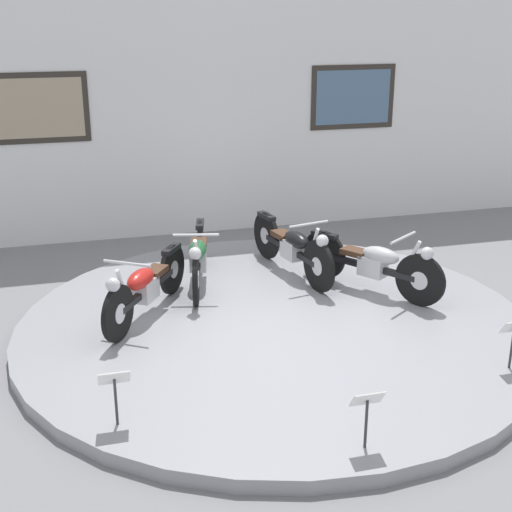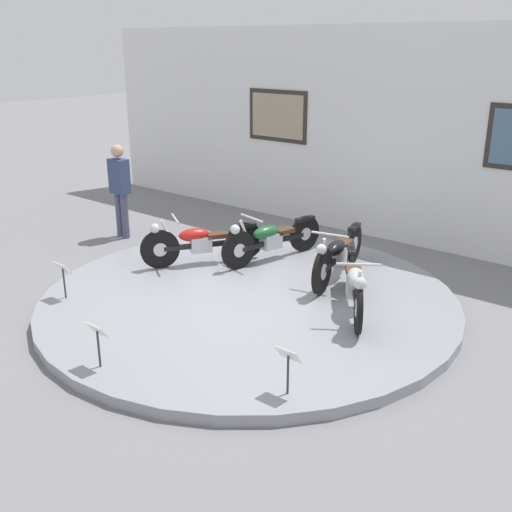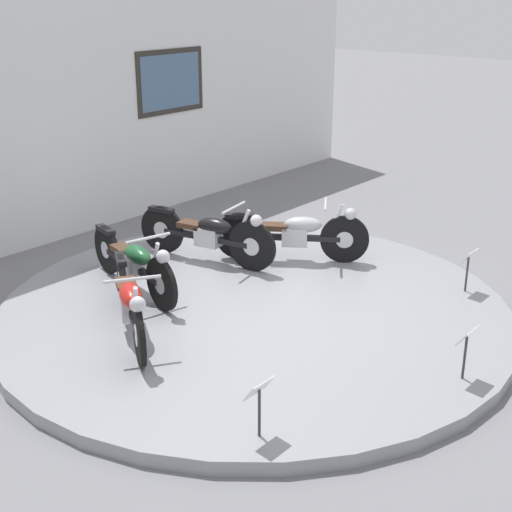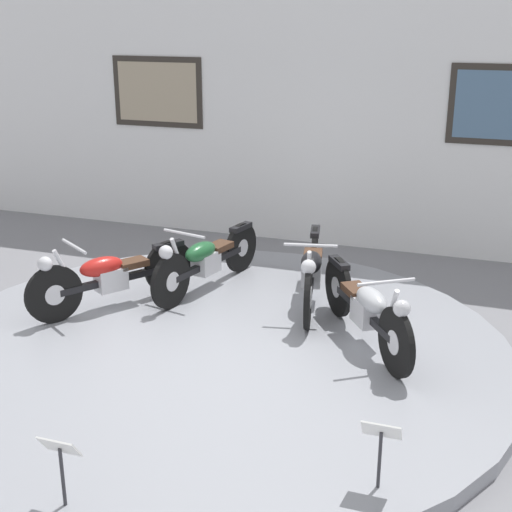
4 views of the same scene
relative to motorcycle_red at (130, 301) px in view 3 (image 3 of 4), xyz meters
The scene contains 10 objects.
ground_plane 1.53m from the motorcycle_red, 19.08° to the right, with size 60.00×60.00×0.00m, color slate.
display_platform 1.51m from the motorcycle_red, 19.08° to the right, with size 5.68×5.68×0.14m, color gray.
back_wall 3.92m from the motorcycle_red, 68.22° to the left, with size 14.00×0.22×3.71m.
motorcycle_red is the anchor object (origin of this frame).
motorcycle_green 1.11m from the motorcycle_red, 47.22° to the left, with size 0.61×1.91×0.78m.
motorcycle_black 2.14m from the motorcycle_red, 22.33° to the left, with size 0.59×1.96×0.80m.
motorcycle_silver 2.73m from the motorcycle_red, ahead, with size 1.16×1.66×0.79m.
info_placard_front_left 2.18m from the motorcycle_red, 103.27° to the right, with size 0.26×0.11×0.51m.
info_placard_front_centre 3.26m from the motorcycle_red, 65.24° to the right, with size 0.26×0.11×0.51m.
info_placard_front_right 3.87m from the motorcycle_red, 33.26° to the right, with size 0.26×0.11×0.51m.
Camera 3 is at (-5.52, -4.71, 3.49)m, focal length 50.00 mm.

